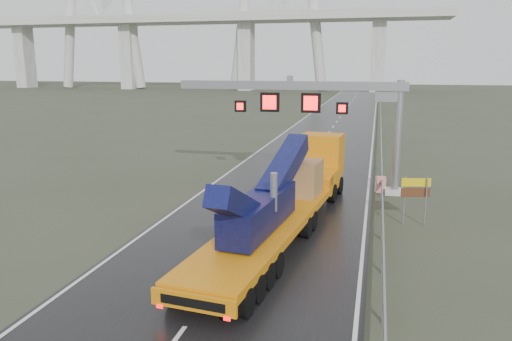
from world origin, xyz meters
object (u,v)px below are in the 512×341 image
(heavy_haul_truck, at_px, (292,190))
(striped_barrier, at_px, (380,184))
(sign_gantry, at_px, (322,104))
(exit_sign_pair, at_px, (416,192))

(heavy_haul_truck, relative_size, striped_barrier, 18.76)
(heavy_haul_truck, height_order, striped_barrier, heavy_haul_truck)
(sign_gantry, height_order, exit_sign_pair, sign_gantry)
(heavy_haul_truck, distance_m, striped_barrier, 8.95)
(heavy_haul_truck, bearing_deg, sign_gantry, 91.50)
(heavy_haul_truck, xyz_separation_m, striped_barrier, (4.50, 7.63, -1.24))
(heavy_haul_truck, distance_m, exit_sign_pair, 6.27)
(exit_sign_pair, bearing_deg, striped_barrier, 92.49)
(sign_gantry, relative_size, striped_barrier, 14.27)
(sign_gantry, relative_size, exit_sign_pair, 5.88)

